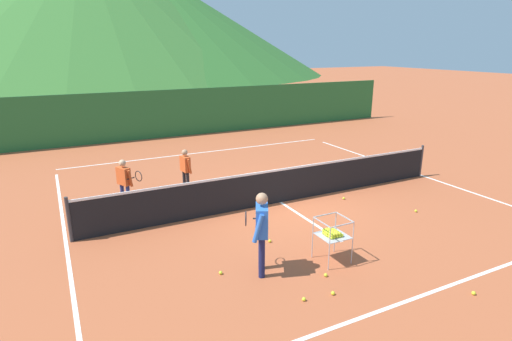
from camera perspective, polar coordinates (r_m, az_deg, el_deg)
ground_plane at (r=11.51m, az=3.40°, el=-4.39°), size 120.00×120.00×0.00m
line_baseline_near at (r=8.06m, az=22.16°, el=-15.59°), size 10.92×0.08×0.01m
line_baseline_far at (r=16.98m, az=-7.28°, el=2.50°), size 10.92×0.08×0.01m
line_sideline_west at (r=10.15m, az=-24.74°, el=-9.02°), size 0.08×11.27×0.01m
line_sideline_east at (r=14.89m, az=21.91°, el=-0.65°), size 0.08×11.27×0.01m
line_service_center at (r=11.51m, az=3.40°, el=-4.38°), size 0.08×5.43×0.01m
tennis_net at (r=11.34m, az=3.44°, el=-2.04°), size 10.75×0.08×1.05m
instructor at (r=7.70m, az=0.73°, el=-7.64°), size 0.51×0.82×1.62m
student_0 at (r=11.38m, az=-17.68°, el=-1.15°), size 0.61×0.55×1.34m
student_1 at (r=12.23m, az=-9.71°, el=0.52°), size 0.24×0.53×1.30m
ball_cart at (r=8.41m, az=10.48°, el=-8.53°), size 0.58×0.58×0.90m
tennis_ball_0 at (r=11.60m, az=21.18°, el=-5.22°), size 0.07×0.07×0.07m
tennis_ball_1 at (r=8.10m, az=-4.90°, el=-13.86°), size 0.07×0.07×0.07m
tennis_ball_2 at (r=11.95m, az=12.01°, el=-3.77°), size 0.07×0.07×0.07m
tennis_ball_3 at (r=8.40m, az=27.81°, el=-14.72°), size 0.07×0.07×0.07m
tennis_ball_5 at (r=7.39m, az=6.62°, el=-17.21°), size 0.07×0.07×0.07m
tennis_ball_6 at (r=7.62m, az=10.56°, el=-16.29°), size 0.07×0.07×0.07m
tennis_ball_7 at (r=9.25m, az=1.92°, el=-9.68°), size 0.07×0.07×0.07m
tennis_ball_8 at (r=8.11m, az=9.59°, el=-14.02°), size 0.07×0.07×0.07m
windscreen_fence at (r=20.11m, az=-10.89°, el=7.79°), size 24.03×0.08×2.22m
hill_0 at (r=67.54m, az=-14.85°, el=19.30°), size 52.32×52.32×15.43m
hill_1 at (r=68.85m, az=-22.01°, el=20.30°), size 59.25×59.25×19.43m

